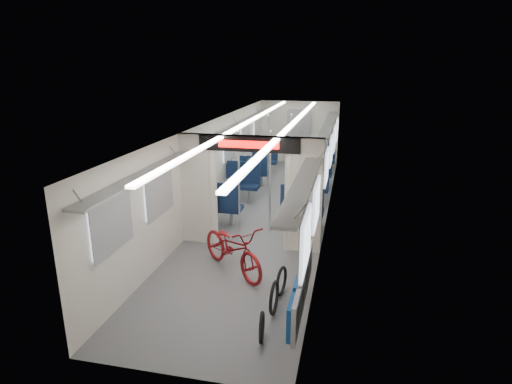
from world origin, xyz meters
TOP-DOWN VIEW (x-y plane):
  - carriage at (0.00, -0.27)m, footprint 12.00×12.02m
  - bicycle at (-0.04, -3.22)m, footprint 1.75×1.66m
  - flip_bench at (1.35, -4.51)m, footprint 0.12×2.14m
  - bike_hoop_a at (0.90, -5.11)m, footprint 0.10×0.44m
  - bike_hoop_b at (0.94, -4.39)m, footprint 0.07×0.53m
  - bike_hoop_c at (0.96, -3.84)m, footprint 0.12×0.50m
  - seat_bay_near_left at (-0.93, -0.02)m, footprint 0.96×2.32m
  - seat_bay_near_right at (0.93, 0.18)m, footprint 0.96×2.33m
  - seat_bay_far_left at (-0.93, 3.22)m, footprint 0.89×1.96m
  - seat_bay_far_right at (0.93, 3.69)m, footprint 0.96×2.33m
  - stanchion_near_left at (-0.41, -1.32)m, footprint 0.04×0.04m
  - stanchion_near_right at (0.26, -1.24)m, footprint 0.04×0.04m
  - stanchion_far_left at (-0.33, 1.60)m, footprint 0.04×0.04m
  - stanchion_far_right at (0.26, 1.86)m, footprint 0.04×0.04m

SIDE VIEW (x-z plane):
  - bike_hoop_a at x=0.90m, z-range -0.03..0.41m
  - bike_hoop_c at x=0.96m, z-range -0.03..0.47m
  - bike_hoop_b at x=0.94m, z-range -0.03..0.50m
  - bicycle at x=-0.04m, z-range 0.00..0.94m
  - seat_bay_far_left at x=-0.93m, z-range 0.00..1.06m
  - seat_bay_near_left at x=-0.93m, z-range -0.01..1.16m
  - seat_bay_near_right at x=0.93m, z-range -0.01..1.16m
  - seat_bay_far_right at x=0.93m, z-range -0.01..1.17m
  - flip_bench at x=1.35m, z-range 0.30..0.86m
  - stanchion_near_left at x=-0.41m, z-range 0.00..2.30m
  - stanchion_near_right at x=0.26m, z-range 0.00..2.30m
  - stanchion_far_left at x=-0.33m, z-range 0.00..2.30m
  - stanchion_far_right at x=0.26m, z-range 0.00..2.30m
  - carriage at x=0.00m, z-range 0.35..2.66m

